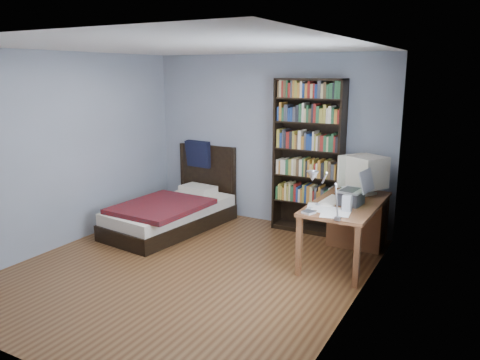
{
  "coord_description": "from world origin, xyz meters",
  "views": [
    {
      "loc": [
        2.96,
        -4.17,
        2.25
      ],
      "look_at": [
        0.34,
        0.62,
        0.98
      ],
      "focal_mm": 35.0,
      "sensor_mm": 36.0,
      "label": 1
    }
  ],
  "objects_px": {
    "laptop": "(353,195)",
    "soda_can": "(343,192)",
    "desk_lamp": "(317,181)",
    "speaker": "(347,203)",
    "desk": "(355,218)",
    "keyboard": "(332,201)",
    "crt_monitor": "(365,172)",
    "bookshelf": "(308,157)",
    "bed": "(174,210)"
  },
  "relations": [
    {
      "from": "keyboard",
      "to": "desk",
      "type": "bearing_deg",
      "value": 75.33
    },
    {
      "from": "keyboard",
      "to": "laptop",
      "type": "bearing_deg",
      "value": 4.36
    },
    {
      "from": "keyboard",
      "to": "speaker",
      "type": "distance_m",
      "value": 0.4
    },
    {
      "from": "desk",
      "to": "laptop",
      "type": "xyz_separation_m",
      "value": [
        0.09,
        -0.49,
        0.44
      ]
    },
    {
      "from": "crt_monitor",
      "to": "bed",
      "type": "xyz_separation_m",
      "value": [
        -2.63,
        -0.49,
        -0.75
      ]
    },
    {
      "from": "crt_monitor",
      "to": "soda_can",
      "type": "xyz_separation_m",
      "value": [
        -0.19,
        -0.27,
        -0.22
      ]
    },
    {
      "from": "speaker",
      "to": "bed",
      "type": "bearing_deg",
      "value": 169.58
    },
    {
      "from": "desk",
      "to": "speaker",
      "type": "distance_m",
      "value": 0.9
    },
    {
      "from": "crt_monitor",
      "to": "desk_lamp",
      "type": "xyz_separation_m",
      "value": [
        -0.08,
        -1.58,
        0.2
      ]
    },
    {
      "from": "keyboard",
      "to": "bed",
      "type": "distance_m",
      "value": 2.44
    },
    {
      "from": "bookshelf",
      "to": "desk",
      "type": "bearing_deg",
      "value": -25.37
    },
    {
      "from": "laptop",
      "to": "keyboard",
      "type": "height_order",
      "value": "laptop"
    },
    {
      "from": "crt_monitor",
      "to": "speaker",
      "type": "height_order",
      "value": "crt_monitor"
    },
    {
      "from": "bookshelf",
      "to": "bed",
      "type": "relative_size",
      "value": 1.02
    },
    {
      "from": "laptop",
      "to": "bookshelf",
      "type": "distance_m",
      "value": 1.26
    },
    {
      "from": "keyboard",
      "to": "crt_monitor",
      "type": "bearing_deg",
      "value": 70.75
    },
    {
      "from": "desk",
      "to": "keyboard",
      "type": "relative_size",
      "value": 3.42
    },
    {
      "from": "bookshelf",
      "to": "bed",
      "type": "height_order",
      "value": "bookshelf"
    },
    {
      "from": "desk",
      "to": "bookshelf",
      "type": "distance_m",
      "value": 1.11
    },
    {
      "from": "speaker",
      "to": "soda_can",
      "type": "xyz_separation_m",
      "value": [
        -0.22,
        0.59,
        -0.03
      ]
    },
    {
      "from": "crt_monitor",
      "to": "speaker",
      "type": "relative_size",
      "value": 3.18
    },
    {
      "from": "keyboard",
      "to": "bookshelf",
      "type": "xyz_separation_m",
      "value": [
        -0.64,
        0.88,
        0.34
      ]
    },
    {
      "from": "crt_monitor",
      "to": "bookshelf",
      "type": "relative_size",
      "value": 0.28
    },
    {
      "from": "desk",
      "to": "bed",
      "type": "height_order",
      "value": "bed"
    },
    {
      "from": "desk_lamp",
      "to": "soda_can",
      "type": "distance_m",
      "value": 1.38
    },
    {
      "from": "desk",
      "to": "soda_can",
      "type": "relative_size",
      "value": 11.76
    },
    {
      "from": "desk",
      "to": "crt_monitor",
      "type": "bearing_deg",
      "value": 43.66
    },
    {
      "from": "crt_monitor",
      "to": "bed",
      "type": "bearing_deg",
      "value": -169.38
    },
    {
      "from": "desk",
      "to": "laptop",
      "type": "bearing_deg",
      "value": -79.75
    },
    {
      "from": "crt_monitor",
      "to": "keyboard",
      "type": "relative_size",
      "value": 1.38
    },
    {
      "from": "desk",
      "to": "bookshelf",
      "type": "relative_size",
      "value": 0.69
    },
    {
      "from": "soda_can",
      "to": "speaker",
      "type": "bearing_deg",
      "value": -69.48
    },
    {
      "from": "bookshelf",
      "to": "laptop",
      "type": "bearing_deg",
      "value": -44.47
    },
    {
      "from": "desk_lamp",
      "to": "bookshelf",
      "type": "xyz_separation_m",
      "value": [
        -0.79,
        1.89,
        -0.13
      ]
    },
    {
      "from": "soda_can",
      "to": "bed",
      "type": "bearing_deg",
      "value": -174.82
    },
    {
      "from": "laptop",
      "to": "soda_can",
      "type": "bearing_deg",
      "value": 124.83
    },
    {
      "from": "desk",
      "to": "speaker",
      "type": "height_order",
      "value": "speaker"
    },
    {
      "from": "speaker",
      "to": "soda_can",
      "type": "bearing_deg",
      "value": 108.0
    },
    {
      "from": "crt_monitor",
      "to": "speaker",
      "type": "distance_m",
      "value": 0.88
    },
    {
      "from": "desk",
      "to": "desk_lamp",
      "type": "height_order",
      "value": "desk_lamp"
    },
    {
      "from": "desk",
      "to": "laptop",
      "type": "height_order",
      "value": "laptop"
    },
    {
      "from": "desk",
      "to": "desk_lamp",
      "type": "bearing_deg",
      "value": -90.13
    },
    {
      "from": "desk_lamp",
      "to": "speaker",
      "type": "xyz_separation_m",
      "value": [
        0.11,
        0.72,
        -0.39
      ]
    },
    {
      "from": "crt_monitor",
      "to": "speaker",
      "type": "xyz_separation_m",
      "value": [
        0.03,
        -0.86,
        -0.19
      ]
    },
    {
      "from": "desk",
      "to": "soda_can",
      "type": "height_order",
      "value": "soda_can"
    },
    {
      "from": "crt_monitor",
      "to": "bookshelf",
      "type": "xyz_separation_m",
      "value": [
        -0.87,
        0.31,
        0.07
      ]
    },
    {
      "from": "crt_monitor",
      "to": "soda_can",
      "type": "distance_m",
      "value": 0.39
    },
    {
      "from": "laptop",
      "to": "bookshelf",
      "type": "bearing_deg",
      "value": 135.53
    },
    {
      "from": "desk_lamp",
      "to": "bed",
      "type": "height_order",
      "value": "desk_lamp"
    },
    {
      "from": "desk",
      "to": "crt_monitor",
      "type": "xyz_separation_m",
      "value": [
        0.07,
        0.07,
        0.6
      ]
    }
  ]
}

